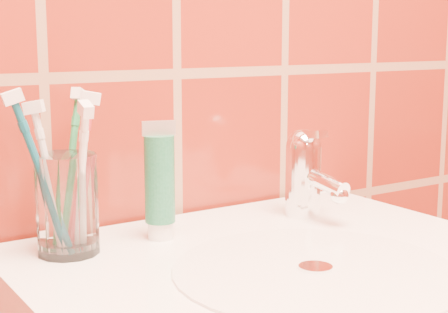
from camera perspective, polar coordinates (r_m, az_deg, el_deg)
glass_tumbler at (r=0.79m, az=-12.94°, el=-3.90°), size 0.09×0.09×0.11m
toothpaste_tube at (r=0.82m, az=-5.37°, el=-2.31°), size 0.04×0.04×0.14m
faucet at (r=0.93m, az=6.78°, el=-1.12°), size 0.05×0.11×0.12m
toothbrush_0 at (r=0.78m, az=-14.25°, el=-1.92°), size 0.09×0.08×0.18m
toothbrush_1 at (r=0.79m, az=-11.92°, el=-1.34°), size 0.08×0.07×0.19m
toothbrush_2 at (r=0.76m, az=-11.80°, el=-2.04°), size 0.04×0.13×0.20m
toothbrush_3 at (r=0.76m, az=-14.84°, el=-1.62°), size 0.10×0.09×0.19m
toothbrush_4 at (r=0.81m, az=-12.69°, el=-1.08°), size 0.14×0.14×0.20m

